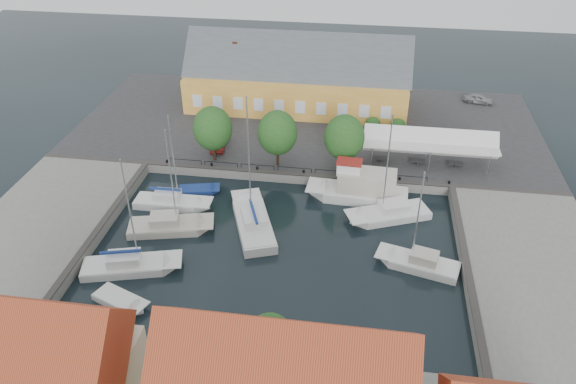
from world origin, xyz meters
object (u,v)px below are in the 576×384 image
object	(u,v)px
center_sailboat	(253,223)
launch_nw	(199,191)
car_red	(218,141)
car_silver	(479,99)
west_boat_d	(130,267)
launch_sw	(120,302)
east_boat_b	(419,265)
east_boat_a	(390,215)
trawler	(361,190)
west_boat_b	(169,227)
tent_canopy	(430,142)
warehouse	(293,79)
west_boat_a	(171,204)

from	to	relation	value
center_sailboat	launch_nw	size ratio (longest dim) A/B	3.00
car_red	car_silver	bearing A→B (deg)	19.68
west_boat_d	launch_sw	xyz separation A→B (m)	(0.79, -3.96, -0.18)
center_sailboat	launch_sw	distance (m)	14.28
car_red	center_sailboat	xyz separation A→B (m)	(6.66, -13.26, -1.38)
east_boat_b	launch_sw	size ratio (longest dim) A/B	1.97
center_sailboat	east_boat_a	world-z (taller)	center_sailboat
west_boat_d	east_boat_b	bearing A→B (deg)	9.04
trawler	launch_nw	distance (m)	16.72
car_silver	launch_sw	xyz separation A→B (m)	(-32.84, -41.92, -1.56)
car_red	west_boat_b	bearing A→B (deg)	-103.15
car_silver	trawler	world-z (taller)	trawler
car_red	east_boat_b	bearing A→B (deg)	-46.91
car_red	trawler	bearing A→B (deg)	-31.93
tent_canopy	east_boat_b	size ratio (longest dim) A/B	1.41
warehouse	launch_nw	size ratio (longest dim) A/B	6.39
tent_canopy	west_boat_b	bearing A→B (deg)	-149.70
west_boat_a	warehouse	bearing A→B (deg)	69.93
east_boat_a	west_boat_d	xyz separation A→B (m)	(-21.94, -11.02, 0.01)
east_boat_b	tent_canopy	bearing A→B (deg)	84.80
car_silver	car_red	xyz separation A→B (m)	(-31.11, -17.11, 0.10)
trawler	launch_sw	distance (m)	25.55
center_sailboat	west_boat_d	world-z (taller)	center_sailboat
car_silver	car_red	world-z (taller)	car_red
warehouse	east_boat_b	size ratio (longest dim) A/B	2.88
warehouse	center_sailboat	distance (m)	26.83
tent_canopy	trawler	size ratio (longest dim) A/B	1.34
tent_canopy	launch_sw	xyz separation A→B (m)	(-25.10, -24.21, -3.59)
car_silver	east_boat_b	bearing A→B (deg)	176.22
east_boat_a	west_boat_b	bearing A→B (deg)	-166.15
west_boat_a	center_sailboat	bearing A→B (deg)	-14.42
car_silver	launch_nw	xyz separation A→B (m)	(-31.24, -25.23, -1.56)
car_red	east_boat_b	world-z (taller)	east_boat_b
east_boat_b	west_boat_b	xyz separation A→B (m)	(-22.93, 2.09, -0.00)
car_red	launch_nw	size ratio (longest dim) A/B	1.01
west_boat_d	launch_nw	xyz separation A→B (m)	(2.39, 12.72, -0.18)
trawler	east_boat_b	size ratio (longest dim) A/B	1.06
trawler	launch_nw	world-z (taller)	trawler
east_boat_b	car_silver	bearing A→B (deg)	74.85
east_boat_b	warehouse	bearing A→B (deg)	116.56
trawler	warehouse	bearing A→B (deg)	115.75
launch_nw	car_red	bearing A→B (deg)	89.09
east_boat_b	center_sailboat	bearing A→B (deg)	166.33
warehouse	car_silver	size ratio (longest dim) A/B	7.53
east_boat_a	west_boat_a	size ratio (longest dim) A/B	1.11
warehouse	launch_sw	bearing A→B (deg)	-102.59
launch_sw	west_boat_a	bearing A→B (deg)	91.50
warehouse	car_red	world-z (taller)	warehouse
tent_canopy	west_boat_b	size ratio (longest dim) A/B	1.28
west_boat_d	launch_nw	world-z (taller)	west_boat_d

